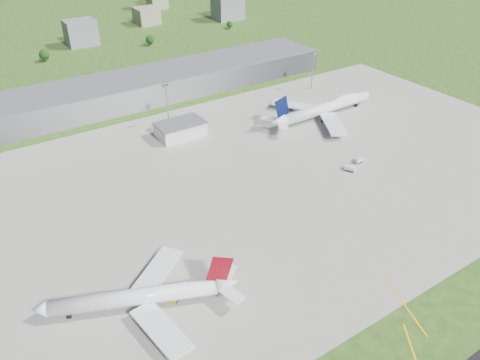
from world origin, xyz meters
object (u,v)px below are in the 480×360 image
airliner_blue_quad (326,108)px  van_white_near (350,169)px  airliner_red_twin (142,297)px  tug_yellow (175,298)px  van_white_far (359,160)px

airliner_blue_quad → van_white_near: bearing=-122.7°
airliner_red_twin → airliner_blue_quad: (156.22, 82.24, 1.00)m
airliner_blue_quad → airliner_red_twin: bearing=-153.5°
tug_yellow → van_white_near: van_white_near is taller
airliner_blue_quad → van_white_far: size_ratio=16.11×
airliner_red_twin → tug_yellow: size_ratio=14.79×
airliner_red_twin → airliner_blue_quad: 176.55m
airliner_red_twin → van_white_far: airliner_red_twin is taller
airliner_blue_quad → van_white_far: (-24.36, -52.06, -4.61)m
tug_yellow → van_white_far: bearing=-24.8°
tug_yellow → van_white_far: size_ratio=0.86×
airliner_red_twin → airliner_blue_quad: airliner_blue_quad is taller
airliner_blue_quad → tug_yellow: bearing=-151.0°
airliner_red_twin → van_white_far: 135.32m
airliner_red_twin → tug_yellow: bearing=-173.6°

